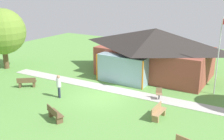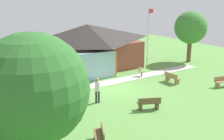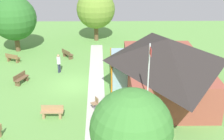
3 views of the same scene
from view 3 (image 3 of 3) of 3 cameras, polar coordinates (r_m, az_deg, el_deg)
The scene contains 13 objects.
ground_plane at distance 24.44m, azimuth -7.03°, elevation -2.99°, with size 44.00×44.00×0.00m, color #609947.
pavilion at distance 22.79m, azimuth 9.89°, elevation 1.07°, with size 10.69×7.56×4.34m.
footpath at distance 24.30m, azimuth -3.06°, elevation -2.95°, with size 20.97×1.30×0.03m, color #BCB7B2.
flagpole at distance 16.75m, azimuth 6.94°, elevation -3.52°, with size 0.64×0.08×5.85m.
bench_mid_right at distance 20.23m, azimuth -11.49°, elevation -7.95°, with size 0.45×1.50×0.84m.
bench_mid_left at distance 30.35m, azimuth -8.64°, elevation 3.05°, with size 1.44×1.29×0.84m.
bench_front_center at distance 25.63m, azimuth -17.18°, elevation -1.62°, with size 1.55×0.99×0.84m.
bench_front_left at distance 30.53m, azimuth -18.63°, elevation 2.19°, with size 1.03×1.55×0.84m.
patio_chair_lawn_spare at distance 20.81m, azimuth -3.28°, elevation -6.48°, with size 0.60×0.60×0.86m.
visitor_strolling_lawn at distance 26.72m, azimuth -10.26°, elevation 1.54°, with size 0.34×0.34×1.74m.
tree_west_hedge at distance 35.00m, azimuth -3.16°, elevation 11.62°, with size 4.47×4.47×5.97m.
tree_lawn_corner at distance 32.80m, azimuth -18.40°, elevation 9.44°, with size 4.62×4.62×5.89m.
tree_east_hedge at distance 12.33m, azimuth 3.75°, elevation -11.47°, with size 3.45×3.45×5.45m.
Camera 3 is at (21.81, 2.71, 10.69)m, focal length 47.30 mm.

